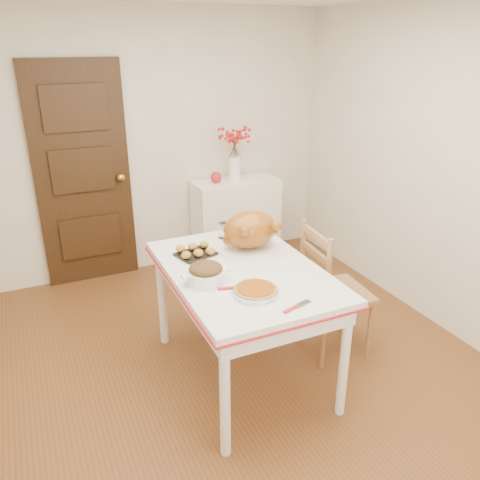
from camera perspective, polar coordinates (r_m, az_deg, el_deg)
name	(u,v)px	position (r m, az deg, el deg)	size (l,w,h in m)	color
floor	(241,371)	(3.60, 0.16, -15.20)	(3.50, 4.00, 0.00)	#623214
wall_back	(155,146)	(4.83, -10.00, 10.87)	(3.50, 0.00, 2.50)	silver
wall_right	(451,175)	(4.03, 23.61, 7.01)	(0.00, 4.00, 2.50)	silver
door_back	(83,177)	(4.72, -17.98, 7.11)	(0.85, 0.06, 2.06)	#321E0E
sideboard	(236,221)	(5.09, -0.48, 2.29)	(0.87, 0.39, 0.87)	white
kitchen_table	(243,323)	(3.34, 0.36, -9.75)	(0.95, 1.38, 0.83)	white
chair_oak	(336,290)	(3.63, 11.25, -5.79)	(0.45, 0.45, 1.01)	#A1753E
berry_vase	(235,156)	(4.89, -0.64, 9.88)	(0.26, 0.26, 0.51)	white
apple	(216,177)	(4.86, -2.83, 7.37)	(0.11, 0.11, 0.11)	red
turkey_platter	(250,231)	(3.35, 1.19, 1.01)	(0.44, 0.36, 0.28)	#85470C
pumpkin_pie	(256,290)	(2.83, 1.84, -5.90)	(0.27, 0.27, 0.06)	#893D09
stuffing_dish	(206,273)	(2.96, -4.04, -3.89)	(0.31, 0.24, 0.12)	#3C2A11
rolls_tray	(195,251)	(3.33, -5.26, -1.26)	(0.25, 0.19, 0.07)	#B48533
pie_server	(297,306)	(2.73, 6.74, -7.73)	(0.21, 0.06, 0.01)	silver
carving_knife	(238,287)	(2.90, -0.18, -5.57)	(0.25, 0.06, 0.01)	silver
drinking_glass	(223,230)	(3.60, -2.00, 1.14)	(0.07, 0.07, 0.12)	white
shaker_pair	(252,230)	(3.65, 1.39, 1.17)	(0.09, 0.03, 0.08)	white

